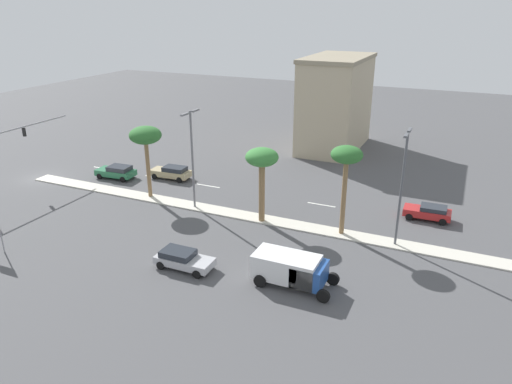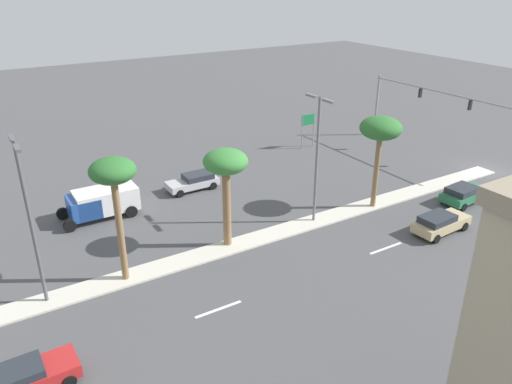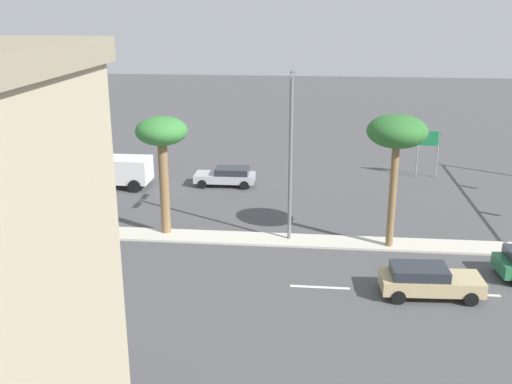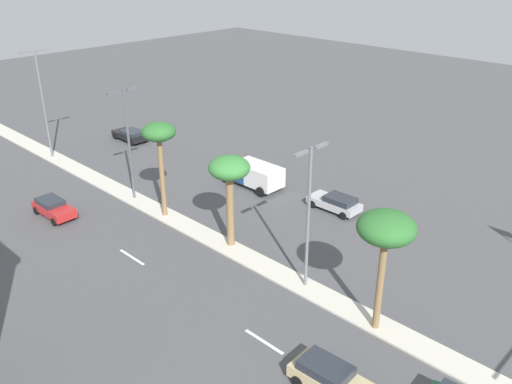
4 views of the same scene
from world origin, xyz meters
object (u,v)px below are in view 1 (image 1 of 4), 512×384
object	(u,v)px
palm_tree_right	(347,159)
sedan_red_front	(428,212)
palm_tree_rear	(262,161)
street_lamp_right	(192,152)
box_truck	(293,269)
sedan_green_center	(117,172)
street_lamp_center	(402,180)
palm_tree_inboard	(145,137)
sedan_tan_far	(172,172)
commercial_building	(336,103)
sedan_silver_outboard	(183,259)

from	to	relation	value
palm_tree_right	sedan_red_front	size ratio (longest dim) A/B	1.85
palm_tree_rear	palm_tree_right	xyz separation A→B (m)	(-0.44, 7.17, 0.98)
street_lamp_right	box_truck	distance (m)	16.49
sedan_green_center	street_lamp_center	bearing A→B (deg)	83.42
palm_tree_inboard	palm_tree_right	distance (m)	19.71
box_truck	sedan_red_front	bearing A→B (deg)	154.14
palm_tree_inboard	sedan_tan_far	size ratio (longest dim) A/B	1.57
palm_tree_inboard	sedan_green_center	world-z (taller)	palm_tree_inboard
palm_tree_inboard	sedan_green_center	size ratio (longest dim) A/B	1.61
palm_tree_rear	box_truck	xyz separation A→B (m)	(8.62, 6.13, -4.44)
commercial_building	palm_tree_inboard	world-z (taller)	commercial_building
commercial_building	box_truck	bearing A→B (deg)	11.26
palm_tree_right	sedan_silver_outboard	xyz separation A→B (m)	(10.22, -9.20, -5.94)
street_lamp_right	box_truck	world-z (taller)	street_lamp_right
sedan_silver_outboard	commercial_building	bearing A→B (deg)	177.87
palm_tree_inboard	palm_tree_right	world-z (taller)	palm_tree_right
commercial_building	sedan_green_center	size ratio (longest dim) A/B	3.01
street_lamp_center	sedan_red_front	distance (m)	8.20
street_lamp_right	sedan_tan_far	bearing A→B (deg)	-132.38
street_lamp_center	sedan_silver_outboard	xyz separation A→B (m)	(10.07, -13.68, -4.91)
palm_tree_inboard	box_truck	size ratio (longest dim) A/B	1.25
sedan_red_front	sedan_silver_outboard	bearing A→B (deg)	-43.51
street_lamp_center	sedan_red_front	world-z (taller)	street_lamp_center
sedan_green_center	box_truck	size ratio (longest dim) A/B	0.78
street_lamp_right	palm_tree_inboard	bearing A→B (deg)	-94.84
street_lamp_center	sedan_green_center	size ratio (longest dim) A/B	2.10
sedan_tan_far	street_lamp_right	bearing A→B (deg)	47.62
commercial_building	sedan_tan_far	bearing A→B (deg)	-33.50
palm_tree_right	sedan_green_center	size ratio (longest dim) A/B	1.71
sedan_tan_far	box_truck	size ratio (longest dim) A/B	0.80
sedan_tan_far	palm_tree_rear	bearing A→B (deg)	65.48
sedan_red_front	sedan_tan_far	xyz separation A→B (m)	(0.36, -27.15, 0.04)
street_lamp_right	sedan_green_center	world-z (taller)	street_lamp_right
palm_tree_right	sedan_green_center	bearing A→B (deg)	-97.35
commercial_building	sedan_tan_far	size ratio (longest dim) A/B	2.93
sedan_red_front	sedan_tan_far	size ratio (longest dim) A/B	0.90
commercial_building	palm_tree_rear	xyz separation A→B (m)	(25.76, 0.71, -0.34)
sedan_silver_outboard	box_truck	distance (m)	8.26
sedan_silver_outboard	sedan_red_front	bearing A→B (deg)	136.49
palm_tree_inboard	street_lamp_center	xyz separation A→B (m)	(0.42, 24.18, -0.62)
sedan_tan_far	commercial_building	bearing A→B (deg)	146.50
sedan_red_front	sedan_tan_far	distance (m)	27.15
sedan_green_center	palm_tree_rear	bearing A→B (deg)	78.71
commercial_building	palm_tree_rear	distance (m)	25.77
street_lamp_center	sedan_tan_far	size ratio (longest dim) A/B	2.04
commercial_building	sedan_red_front	size ratio (longest dim) A/B	3.26
commercial_building	sedan_green_center	bearing A→B (deg)	-40.37
palm_tree_rear	sedan_tan_far	xyz separation A→B (m)	(-6.22, -13.64, -4.92)
commercial_building	palm_tree_inboard	size ratio (longest dim) A/B	1.87
street_lamp_center	palm_tree_right	bearing A→B (deg)	-92.01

